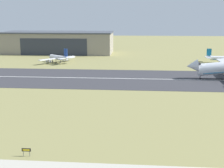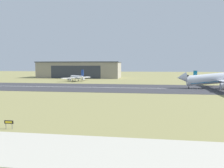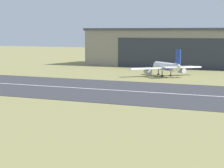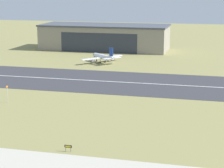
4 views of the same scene
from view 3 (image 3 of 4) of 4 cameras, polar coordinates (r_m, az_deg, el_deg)
name	(u,v)px [view 3 (image 3 of 4)]	position (r m, az deg, el deg)	size (l,w,h in m)	color
runway_strip	(116,90)	(122.02, 0.47, -0.69)	(431.58, 41.62, 0.06)	#333338
runway_centreline	(116,90)	(122.02, 0.47, -0.67)	(388.42, 0.70, 0.01)	silver
hangar_building	(186,47)	(206.51, 7.92, 3.93)	(75.31, 28.20, 14.83)	gray
airplane_parked_east	(167,67)	(160.70, 5.90, 1.84)	(18.55, 19.91, 8.42)	white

